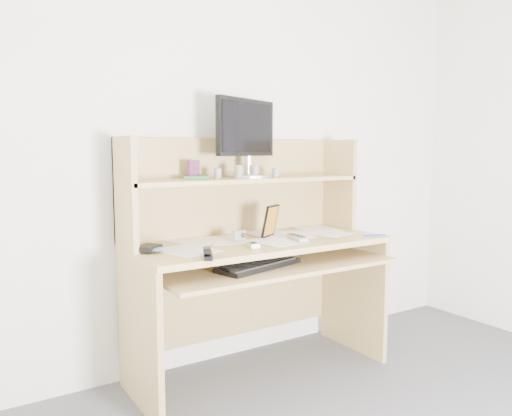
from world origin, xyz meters
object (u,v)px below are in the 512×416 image
desk (252,248)px  tv_remote (297,238)px  monitor (247,136)px  keyboard (259,265)px  game_case (270,221)px

desk → tv_remote: size_ratio=7.89×
desk → monitor: bearing=74.3°
keyboard → game_case: 0.35m
keyboard → tv_remote: (0.29, 0.07, 0.10)m
tv_remote → monitor: monitor is taller
keyboard → monitor: (0.15, 0.36, 0.65)m
tv_remote → game_case: 0.18m
desk → tv_remote: (0.17, -0.19, 0.07)m
game_case → keyboard: bearing=-163.1°
keyboard → monitor: size_ratio=1.03×
desk → keyboard: bearing=-115.3°
desk → game_case: (0.09, -0.04, 0.15)m
keyboard → tv_remote: bearing=-1.8°
desk → monitor: 0.63m
desk → keyboard: 0.28m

